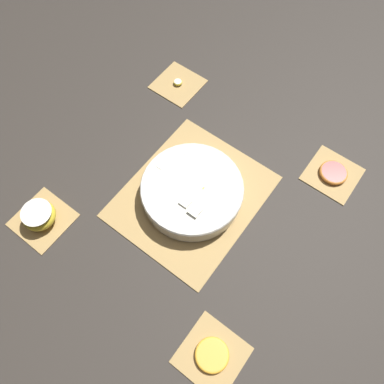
{
  "coord_description": "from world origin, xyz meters",
  "views": [
    {
      "loc": [
        -0.37,
        -0.28,
        0.97
      ],
      "look_at": [
        0.0,
        0.0,
        0.03
      ],
      "focal_mm": 35.0,
      "sensor_mm": 36.0,
      "label": 1
    }
  ],
  "objects": [
    {
      "name": "fruit_salad_bowl",
      "position": [
        -0.0,
        0.0,
        0.04
      ],
      "size": [
        0.29,
        0.29,
        0.07
      ],
      "color": "silver",
      "rests_on": "bamboo_mat_center"
    },
    {
      "name": "coaster_mat_far_right",
      "position": [
        0.31,
        0.29,
        0.0
      ],
      "size": [
        0.15,
        0.15,
        0.01
      ],
      "color": "#A8844C",
      "rests_on": "ground_plane"
    },
    {
      "name": "coaster_mat_near_left",
      "position": [
        -0.31,
        -0.29,
        0.0
      ],
      "size": [
        0.15,
        0.15,
        0.01
      ],
      "color": "#A8844C",
      "rests_on": "ground_plane"
    },
    {
      "name": "banana_coin_single",
      "position": [
        0.31,
        0.29,
        0.01
      ],
      "size": [
        0.03,
        0.03,
        0.01
      ],
      "color": "#F7EFC6",
      "rests_on": "coaster_mat_far_right"
    },
    {
      "name": "ground_plane",
      "position": [
        0.0,
        0.0,
        0.0
      ],
      "size": [
        6.0,
        6.0,
        0.0
      ],
      "primitive_type": "plane",
      "color": "#2D2823"
    },
    {
      "name": "bamboo_mat_center",
      "position": [
        0.0,
        0.0,
        0.0
      ],
      "size": [
        0.42,
        0.35,
        0.01
      ],
      "color": "#A8844C",
      "rests_on": "ground_plane"
    },
    {
      "name": "grapefruit_slice",
      "position": [
        0.31,
        -0.29,
        0.01
      ],
      "size": [
        0.08,
        0.08,
        0.01
      ],
      "color": "#B2231E",
      "rests_on": "coaster_mat_near_right"
    },
    {
      "name": "orange_slice_whole",
      "position": [
        -0.31,
        -0.29,
        0.01
      ],
      "size": [
        0.08,
        0.08,
        0.01
      ],
      "color": "#F9A338",
      "rests_on": "coaster_mat_near_left"
    },
    {
      "name": "coaster_mat_far_left",
      "position": [
        -0.31,
        0.29,
        0.0
      ],
      "size": [
        0.15,
        0.15,
        0.01
      ],
      "color": "#A8844C",
      "rests_on": "ground_plane"
    },
    {
      "name": "coaster_mat_near_right",
      "position": [
        0.31,
        -0.29,
        0.0
      ],
      "size": [
        0.15,
        0.15,
        0.01
      ],
      "color": "#A8844C",
      "rests_on": "ground_plane"
    },
    {
      "name": "apple_half",
      "position": [
        -0.31,
        0.29,
        0.03
      ],
      "size": [
        0.09,
        0.09,
        0.05
      ],
      "color": "gold",
      "rests_on": "coaster_mat_far_left"
    }
  ]
}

